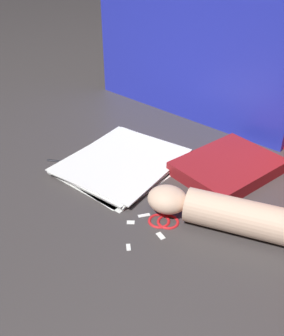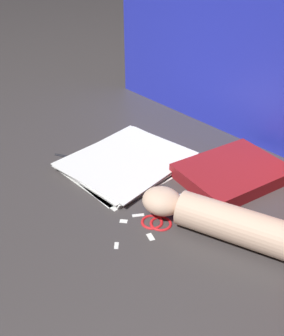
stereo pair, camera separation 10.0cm
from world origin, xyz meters
TOP-DOWN VIEW (x-y plane):
  - ground_plane at (0.00, 0.00)m, footprint 6.00×6.00m
  - backdrop_panel_left at (-0.19, 0.43)m, footprint 0.76×0.07m
  - paper_stack at (-0.13, 0.05)m, footprint 0.31×0.35m
  - book_closed at (0.12, 0.20)m, footprint 0.26×0.31m
  - scissors at (0.09, -0.06)m, footprint 0.14×0.16m
  - hand_forearm at (0.22, -0.01)m, footprint 0.36×0.18m
  - paper_scrap_near at (0.09, -0.20)m, footprint 0.02×0.02m
  - paper_scrap_mid at (0.04, -0.13)m, footprint 0.02×0.02m
  - paper_scrap_far at (0.12, -0.13)m, footprint 0.03×0.02m
  - paper_scrap_side at (0.05, -0.09)m, footprint 0.02×0.03m
  - pen at (-0.26, -0.04)m, footprint 0.13×0.07m

SIDE VIEW (x-z plane):
  - ground_plane at x=0.00m, z-range 0.00..0.00m
  - paper_scrap_near at x=0.09m, z-range 0.00..0.00m
  - paper_scrap_mid at x=0.04m, z-range 0.00..0.00m
  - paper_scrap_far at x=0.12m, z-range 0.00..0.00m
  - paper_scrap_side at x=0.05m, z-range 0.00..0.00m
  - pen at x=-0.26m, z-range 0.00..0.01m
  - scissors at x=0.09m, z-range 0.00..0.01m
  - paper_stack at x=-0.13m, z-range 0.00..0.02m
  - book_closed at x=0.12m, z-range 0.00..0.04m
  - hand_forearm at x=0.22m, z-range 0.00..0.08m
  - backdrop_panel_left at x=-0.19m, z-range 0.00..0.49m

